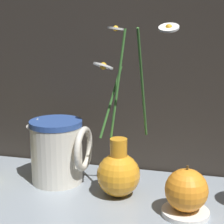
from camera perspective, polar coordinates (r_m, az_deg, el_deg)
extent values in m
plane|color=black|center=(0.81, -0.28, -13.71)|extent=(6.00, 6.00, 0.00)
cube|color=gray|center=(0.80, -0.28, -13.33)|extent=(0.85, 0.34, 0.01)
sphere|color=orange|center=(0.80, 0.99, -9.53)|extent=(0.09, 0.09, 0.09)
cylinder|color=orange|center=(0.78, 1.00, -5.67)|extent=(0.04, 0.04, 0.04)
cylinder|color=#3D7A33|center=(0.73, 4.65, 3.94)|extent=(0.01, 0.10, 0.22)
cylinder|color=white|center=(0.71, 8.65, 12.59)|extent=(0.04, 0.04, 0.02)
sphere|color=gold|center=(0.71, 8.65, 12.59)|extent=(0.01, 0.01, 0.01)
cylinder|color=#3D7A33|center=(0.77, -0.18, 1.51)|extent=(0.04, 0.05, 0.15)
cylinder|color=white|center=(0.78, -1.35, 7.03)|extent=(0.06, 0.06, 0.02)
sphere|color=gold|center=(0.78, -1.35, 7.03)|extent=(0.02, 0.02, 0.02)
cylinder|color=#3D7A33|center=(0.76, 0.91, 4.22)|extent=(0.03, 0.02, 0.22)
cylinder|color=white|center=(0.76, 0.80, 12.62)|extent=(0.04, 0.04, 0.01)
sphere|color=gold|center=(0.76, 0.80, 12.62)|extent=(0.01, 0.01, 0.01)
cylinder|color=beige|center=(0.86, -8.43, -5.94)|extent=(0.12, 0.12, 0.14)
cylinder|color=#2D4C93|center=(0.85, -8.58, -1.70)|extent=(0.12, 0.12, 0.01)
torus|color=beige|center=(0.84, -4.33, -5.61)|extent=(0.01, 0.10, 0.10)
cone|color=beige|center=(0.87, -11.58, -1.73)|extent=(0.04, 0.03, 0.04)
cylinder|color=white|center=(0.75, 11.10, -14.77)|extent=(0.09, 0.09, 0.01)
sphere|color=orange|center=(0.73, 11.27, -11.59)|extent=(0.08, 0.08, 0.08)
cylinder|color=#4C3819|center=(0.71, 11.43, -8.31)|extent=(0.00, 0.00, 0.01)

